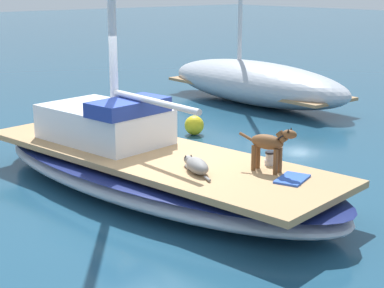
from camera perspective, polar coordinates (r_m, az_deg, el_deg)
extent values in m
plane|color=navy|center=(10.25, -3.63, -4.36)|extent=(120.00, 120.00, 0.00)
ellipsoid|color=#B2B7C1|center=(10.17, -3.65, -2.87)|extent=(3.45, 7.47, 0.56)
ellipsoid|color=navy|center=(10.11, -3.67, -1.90)|extent=(3.46, 7.51, 0.08)
cube|color=tan|center=(10.07, -3.68, -1.08)|extent=(2.92, 6.84, 0.10)
cylinder|color=silver|center=(9.62, -3.61, 3.98)|extent=(0.10, 2.20, 0.10)
cube|color=silver|center=(10.85, -8.16, 1.87)|extent=(1.68, 2.37, 0.60)
cube|color=navy|center=(10.13, -5.91, 3.45)|extent=(1.41, 0.87, 0.24)
ellipsoid|color=brown|center=(9.01, 6.99, 0.19)|extent=(0.34, 0.56, 0.22)
cylinder|color=brown|center=(9.06, 8.15, -1.46)|extent=(0.07, 0.07, 0.38)
cylinder|color=brown|center=(8.94, 7.76, -1.65)|extent=(0.07, 0.07, 0.38)
cylinder|color=brown|center=(9.22, 6.14, -1.10)|extent=(0.07, 0.07, 0.38)
cylinder|color=brown|center=(9.11, 5.74, -1.29)|extent=(0.07, 0.07, 0.38)
cylinder|color=brown|center=(8.88, 8.34, 0.66)|extent=(0.15, 0.21, 0.19)
ellipsoid|color=brown|center=(8.82, 9.05, 0.90)|extent=(0.18, 0.25, 0.13)
cone|color=black|center=(8.84, 9.19, 1.34)|extent=(0.05, 0.05, 0.06)
cone|color=black|center=(8.76, 8.93, 1.23)|extent=(0.05, 0.05, 0.06)
torus|color=black|center=(8.88, 8.34, 0.66)|extent=(0.16, 0.15, 0.10)
cylinder|color=brown|center=(9.18, 5.02, 0.70)|extent=(0.10, 0.23, 0.12)
ellipsoid|color=gray|center=(8.96, 0.49, -2.03)|extent=(0.44, 0.65, 0.22)
ellipsoid|color=gray|center=(9.29, -0.35, -1.47)|extent=(0.19, 0.23, 0.13)
cone|color=#2A2929|center=(9.26, -0.61, -1.17)|extent=(0.05, 0.05, 0.05)
cone|color=#2A2929|center=(9.29, -0.09, -1.11)|extent=(0.05, 0.05, 0.05)
cylinder|color=gray|center=(9.15, -0.34, -2.19)|extent=(0.11, 0.19, 0.06)
cylinder|color=gray|center=(9.19, 0.36, -2.11)|extent=(0.11, 0.19, 0.06)
cylinder|color=gray|center=(8.64, 1.44, -3.24)|extent=(0.10, 0.18, 0.04)
cylinder|color=#B7B7BC|center=(9.44, 7.23, -1.70)|extent=(0.16, 0.16, 0.08)
cylinder|color=#B7B7BC|center=(9.42, 7.25, -1.17)|extent=(0.13, 0.13, 0.10)
cylinder|color=black|center=(9.40, 7.26, -0.79)|extent=(0.15, 0.15, 0.03)
cube|color=blue|center=(8.79, 9.29, -3.22)|extent=(0.65, 0.53, 0.03)
ellipsoid|color=#B2B7C1|center=(17.52, 5.84, 5.69)|extent=(2.20, 6.47, 1.19)
cube|color=#A37A51|center=(17.54, 5.83, 5.22)|extent=(1.77, 5.82, 0.08)
cube|color=silver|center=(17.84, 4.75, 6.38)|extent=(1.19, 1.95, 0.52)
cube|color=maroon|center=(16.75, 8.60, 5.43)|extent=(1.08, 1.95, 0.36)
sphere|color=yellow|center=(13.88, 0.21, 1.75)|extent=(0.44, 0.44, 0.44)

